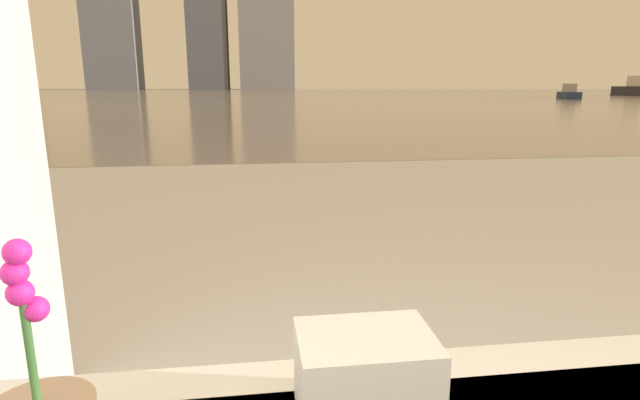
{
  "coord_description": "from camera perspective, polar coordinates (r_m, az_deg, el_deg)",
  "views": [
    {
      "loc": [
        -0.27,
        0.07,
        1.08
      ],
      "look_at": [
        0.01,
        2.17,
        0.58
      ],
      "focal_mm": 28.0,
      "sensor_mm": 36.0,
      "label": 1
    }
  ],
  "objects": [
    {
      "name": "skyline_tower_1",
      "position": [
        122.75,
        -22.96,
        19.91
      ],
      "size": [
        10.72,
        8.06,
        35.7
      ],
      "color": "slate",
      "rests_on": "ground_plane"
    },
    {
      "name": "harbor_water",
      "position": [
        61.94,
        -7.55,
        11.92
      ],
      "size": [
        180.0,
        110.0,
        0.01
      ],
      "color": "gray",
      "rests_on": "ground_plane"
    },
    {
      "name": "towel_stack",
      "position": [
        0.92,
        5.18,
        -19.59
      ],
      "size": [
        0.23,
        0.17,
        0.16
      ],
      "color": "silver",
      "rests_on": "bathtub"
    },
    {
      "name": "harbor_boat_0",
      "position": [
        43.65,
        26.57,
        10.82
      ],
      "size": [
        2.05,
        3.28,
        1.16
      ],
      "color": "navy",
      "rests_on": "harbor_water"
    },
    {
      "name": "harbor_boat_1",
      "position": [
        60.77,
        32.65,
        10.67
      ],
      "size": [
        2.35,
        5.4,
        1.97
      ],
      "color": "#2D2D33",
      "rests_on": "harbor_water"
    }
  ]
}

